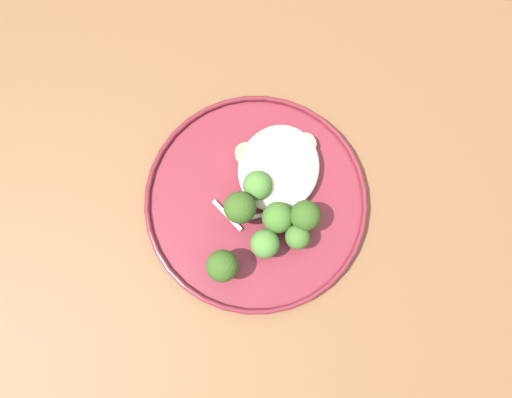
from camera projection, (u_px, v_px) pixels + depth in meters
name	position (u px, v px, depth m)	size (l,w,h in m)	color
ground	(270.00, 271.00, 1.36)	(6.00, 6.00, 0.00)	#2D2B28
wooden_dining_table	(282.00, 242.00, 0.71)	(1.40, 1.00, 0.74)	brown
dinner_plate	(256.00, 201.00, 0.63)	(0.29, 0.29, 0.02)	maroon
noodle_bed	(279.00, 168.00, 0.62)	(0.12, 0.10, 0.03)	beige
seared_scallop_half_hidden	(280.00, 164.00, 0.63)	(0.03, 0.03, 0.02)	#E5C689
seared_scallop_large_seared	(304.00, 145.00, 0.64)	(0.03, 0.03, 0.01)	beige
seared_scallop_left_edge	(258.00, 180.00, 0.63)	(0.03, 0.03, 0.02)	#DBB77A
seared_scallop_center_golden	(246.00, 154.00, 0.63)	(0.03, 0.03, 0.02)	#E5C689
broccoli_floret_front_edge	(265.00, 244.00, 0.59)	(0.04, 0.04, 0.05)	#7A994C
broccoli_floret_left_leaning	(278.00, 218.00, 0.60)	(0.04, 0.04, 0.05)	#7A994C
broccoli_floret_center_pile	(222.00, 266.00, 0.58)	(0.04, 0.04, 0.06)	#89A356
broccoli_floret_right_tilted	(297.00, 237.00, 0.59)	(0.03, 0.03, 0.05)	#89A356
broccoli_floret_rear_charred	(240.00, 208.00, 0.59)	(0.04, 0.04, 0.06)	#7A994C
broccoli_floret_tall_stalk	(258.00, 186.00, 0.61)	(0.04, 0.04, 0.05)	#7A994C
broccoli_floret_beside_noodles	(305.00, 216.00, 0.59)	(0.04, 0.04, 0.06)	#7A994C
onion_sliver_short_strip	(261.00, 216.00, 0.62)	(0.04, 0.01, 0.00)	silver
onion_sliver_pale_crescent	(228.00, 213.00, 0.62)	(0.05, 0.01, 0.00)	silver
onion_sliver_curled_piece	(296.00, 209.00, 0.62)	(0.05, 0.01, 0.00)	silver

